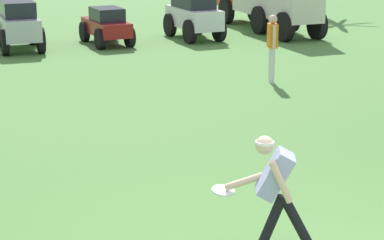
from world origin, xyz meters
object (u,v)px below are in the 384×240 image
object	(u,v)px
teammate_midfield	(272,42)
parked_car_slot_c	(18,24)
frisbee_in_flight	(223,190)
parked_car_slot_e	(194,15)
parked_car_slot_d	(106,25)
frisbee_thrower	(276,188)

from	to	relation	value
teammate_midfield	parked_car_slot_c	xyz separation A→B (m)	(-4.66, 6.58, -0.20)
frisbee_in_flight	parked_car_slot_e	bearing A→B (deg)	69.25
frisbee_in_flight	parked_car_slot_d	world-z (taller)	parked_car_slot_d
parked_car_slot_c	parked_car_slot_d	xyz separation A→B (m)	(2.57, -0.04, -0.18)
parked_car_slot_e	frisbee_in_flight	bearing A→B (deg)	-110.75
frisbee_thrower	frisbee_in_flight	distance (m)	0.63
frisbee_in_flight	teammate_midfield	xyz separation A→B (m)	(4.65, 7.63, 0.26)
frisbee_in_flight	teammate_midfield	size ratio (longest dim) A/B	0.21
frisbee_thrower	teammate_midfield	world-z (taller)	teammate_midfield
parked_car_slot_c	parked_car_slot_d	distance (m)	2.58
frisbee_in_flight	parked_car_slot_d	size ratio (longest dim) A/B	0.15
parked_car_slot_c	parked_car_slot_e	size ratio (longest dim) A/B	1.00
parked_car_slot_e	frisbee_thrower	bearing A→B (deg)	-108.63
frisbee_in_flight	teammate_midfield	distance (m)	8.94
frisbee_thrower	parked_car_slot_d	bearing A→B (deg)	81.74
parked_car_slot_c	parked_car_slot_e	xyz separation A→B (m)	(5.38, -0.02, 0.00)
frisbee_thrower	parked_car_slot_c	world-z (taller)	parked_car_slot_c
teammate_midfield	parked_car_slot_e	size ratio (longest dim) A/B	0.65
frisbee_thrower	frisbee_in_flight	bearing A→B (deg)	136.50
frisbee_in_flight	parked_car_slot_e	size ratio (longest dim) A/B	0.14
teammate_midfield	parked_car_slot_c	world-z (taller)	teammate_midfield
teammate_midfield	parked_car_slot_e	distance (m)	6.60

